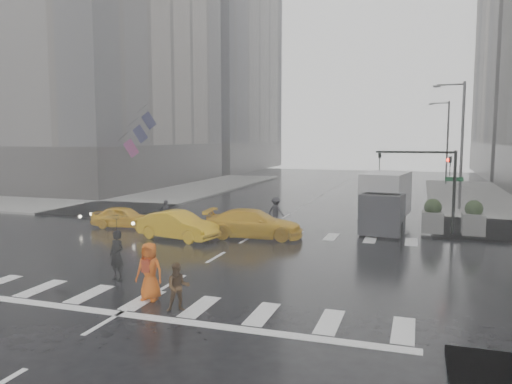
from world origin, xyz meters
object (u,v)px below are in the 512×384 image
(pedestrian_brown, at_px, (178,287))
(taxi_mid, at_px, (178,225))
(traffic_signal_pole, at_px, (434,175))
(pedestrian_orange, at_px, (149,271))
(box_truck, at_px, (385,199))
(taxi_front, at_px, (124,217))

(pedestrian_brown, distance_m, taxi_mid, 10.65)
(traffic_signal_pole, distance_m, taxi_mid, 13.56)
(pedestrian_orange, bearing_deg, box_truck, 64.81)
(traffic_signal_pole, xyz_separation_m, pedestrian_orange, (-8.81, -13.88, -2.28))
(traffic_signal_pole, bearing_deg, taxi_mid, -157.66)
(pedestrian_brown, xyz_separation_m, taxi_mid, (-4.85, 9.48, -0.01))
(pedestrian_brown, relative_size, box_truck, 0.25)
(traffic_signal_pole, relative_size, pedestrian_orange, 2.42)
(traffic_signal_pole, xyz_separation_m, pedestrian_brown, (-7.47, -14.54, -2.49))
(pedestrian_orange, bearing_deg, traffic_signal_pole, 54.87)
(taxi_mid, relative_size, box_truck, 0.73)
(traffic_signal_pole, height_order, box_truck, traffic_signal_pole)
(taxi_front, relative_size, taxi_mid, 0.83)
(pedestrian_brown, xyz_separation_m, pedestrian_orange, (-1.35, 0.66, 0.20))
(box_truck, bearing_deg, taxi_mid, -139.11)
(box_truck, bearing_deg, pedestrian_brown, -99.31)
(pedestrian_brown, bearing_deg, taxi_front, 99.62)
(pedestrian_brown, relative_size, taxi_mid, 0.34)
(traffic_signal_pole, bearing_deg, pedestrian_orange, -122.41)
(taxi_front, bearing_deg, traffic_signal_pole, -87.34)
(taxi_mid, bearing_deg, taxi_front, 78.73)
(box_truck, bearing_deg, taxi_front, -155.11)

